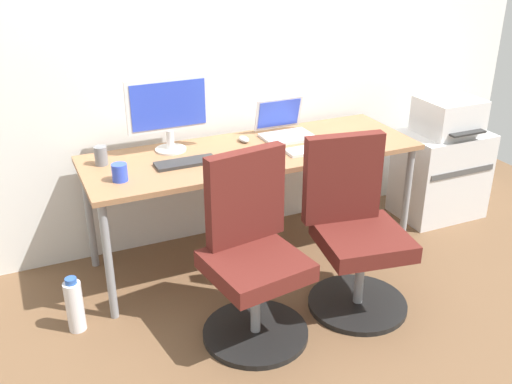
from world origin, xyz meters
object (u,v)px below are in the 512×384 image
at_px(open_laptop, 284,127).
at_px(side_cabinet, 440,174).
at_px(water_bottle_on_floor, 75,305).
at_px(desktop_monitor, 168,109).
at_px(printer, 448,116).
at_px(coffee_mug, 120,172).
at_px(office_chair_right, 355,234).
at_px(office_chair_left, 252,258).

bearing_deg(open_laptop, side_cabinet, -7.48).
distance_m(water_bottle_on_floor, desktop_monitor, 1.18).
bearing_deg(printer, side_cabinet, 90.00).
relative_size(water_bottle_on_floor, coffee_mug, 3.37).
bearing_deg(side_cabinet, printer, -90.00).
xyz_separation_m(side_cabinet, desktop_monitor, (-1.88, 0.19, 0.65)).
bearing_deg(office_chair_right, office_chair_left, 179.99).
distance_m(side_cabinet, water_bottle_on_floor, 2.59).
distance_m(printer, open_laptop, 1.17).
xyz_separation_m(office_chair_left, side_cabinet, (1.74, 0.67, -0.12)).
relative_size(office_chair_right, printer, 2.35).
bearing_deg(office_chair_left, water_bottle_on_floor, 156.70).
bearing_deg(side_cabinet, open_laptop, 172.52).
bearing_deg(side_cabinet, office_chair_left, -158.86).
distance_m(side_cabinet, desktop_monitor, 2.00).
bearing_deg(coffee_mug, office_chair_left, -47.23).
xyz_separation_m(office_chair_left, coffee_mug, (-0.50, 0.54, 0.33)).
xyz_separation_m(office_chair_right, printer, (1.14, 0.67, 0.31)).
relative_size(water_bottle_on_floor, desktop_monitor, 0.65).
height_order(side_cabinet, open_laptop, open_laptop).
relative_size(office_chair_left, open_laptop, 3.03).
bearing_deg(coffee_mug, desktop_monitor, 41.12).
relative_size(open_laptop, coffee_mug, 3.37).
distance_m(side_cabinet, coffee_mug, 2.29).
xyz_separation_m(side_cabinet, open_laptop, (-1.16, 0.15, 0.46)).
distance_m(office_chair_right, side_cabinet, 1.33).
height_order(office_chair_left, water_bottle_on_floor, office_chair_left).
distance_m(office_chair_left, water_bottle_on_floor, 0.95).
distance_m(water_bottle_on_floor, coffee_mug, 0.72).
bearing_deg(desktop_monitor, office_chair_right, -49.62).
relative_size(printer, open_laptop, 1.29).
bearing_deg(desktop_monitor, open_laptop, -2.93).
bearing_deg(office_chair_right, side_cabinet, 30.41).
relative_size(office_chair_left, water_bottle_on_floor, 3.03).
distance_m(desktop_monitor, coffee_mug, 0.52).
bearing_deg(desktop_monitor, side_cabinet, -5.75).
height_order(printer, water_bottle_on_floor, printer).
bearing_deg(open_laptop, office_chair_left, -125.07).
distance_m(water_bottle_on_floor, open_laptop, 1.61).
bearing_deg(open_laptop, office_chair_right, -89.01).
bearing_deg(water_bottle_on_floor, office_chair_right, -14.12).
xyz_separation_m(office_chair_left, water_bottle_on_floor, (-0.83, 0.36, -0.28)).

